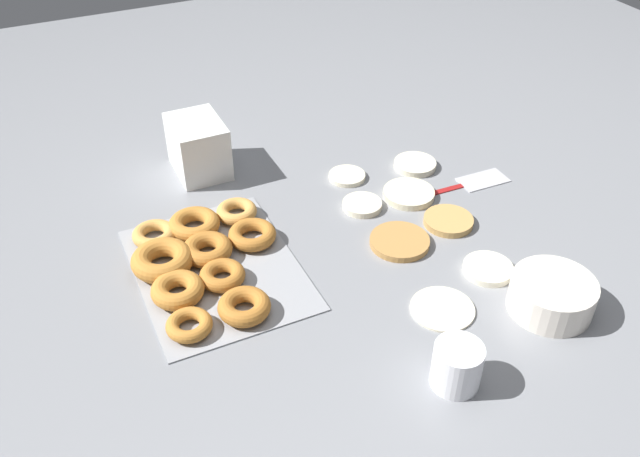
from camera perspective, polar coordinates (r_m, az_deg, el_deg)
The scene contains 14 objects.
ground_plane at distance 1.36m, azimuth 3.44°, elevation -0.80°, with size 3.00×3.00×0.00m, color gray.
pancake_0 at distance 1.41m, azimuth 10.76°, elevation 0.64°, with size 0.10×0.10×0.01m, color tan.
pancake_1 at distance 1.21m, azimuth 10.28°, elevation -6.59°, with size 0.11×0.11×0.01m, color beige.
pancake_2 at distance 1.31m, azimuth 13.96°, elevation -3.31°, with size 0.09×0.09×0.01m, color silver.
pancake_3 at distance 1.58m, azimuth 8.01°, elevation 5.36°, with size 0.10×0.10×0.01m, color beige.
pancake_4 at distance 1.43m, azimuth 3.57°, elevation 1.99°, with size 0.08×0.08×0.01m, color beige.
pancake_5 at distance 1.34m, azimuth 6.72°, elevation -1.09°, with size 0.12×0.12×0.01m, color #B27F42.
pancake_6 at distance 1.53m, azimuth 2.29°, elevation 4.43°, with size 0.08×0.08×0.01m, color beige.
pancake_7 at distance 1.48m, azimuth 7.48°, elevation 2.92°, with size 0.11×0.11×0.01m, color beige.
donut_tray at distance 1.29m, azimuth -9.79°, elevation -2.62°, with size 0.38×0.29×0.04m.
batter_bowl at distance 1.25m, azimuth 18.93°, elevation -5.35°, with size 0.15×0.15×0.06m.
container_stack at distance 1.55m, azimuth -10.22°, elevation 6.80°, with size 0.15×0.11×0.12m.
paper_cup at distance 1.08m, azimuth 11.45°, elevation -11.26°, with size 0.08×0.08×0.08m.
spatula at distance 1.55m, azimuth 12.75°, elevation 3.82°, with size 0.06×0.25×0.01m.
Camera 1 is at (0.93, -0.53, 0.84)m, focal length 38.00 mm.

